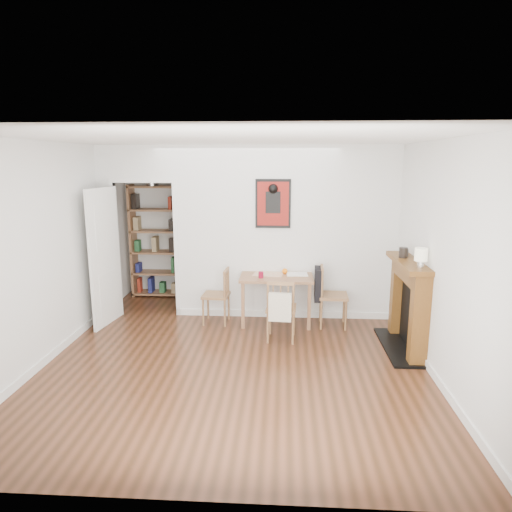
# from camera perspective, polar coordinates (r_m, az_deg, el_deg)

# --- Properties ---
(ground) EXTENTS (5.20, 5.20, 0.00)m
(ground) POSITION_cam_1_polar(r_m,az_deg,el_deg) (5.91, -2.28, -11.85)
(ground) COLOR #552E1B
(ground) RESTS_ON ground
(room_shell) EXTENTS (5.20, 5.20, 5.20)m
(room_shell) POSITION_cam_1_polar(r_m,az_deg,el_deg) (6.82, -0.41, 2.79)
(room_shell) COLOR silver
(room_shell) RESTS_ON ground
(dining_table) EXTENTS (1.06, 0.67, 0.72)m
(dining_table) POSITION_cam_1_polar(r_m,az_deg,el_deg) (6.71, 2.57, -3.18)
(dining_table) COLOR brown
(dining_table) RESTS_ON ground
(chair_left) EXTENTS (0.44, 0.44, 0.83)m
(chair_left) POSITION_cam_1_polar(r_m,az_deg,el_deg) (6.78, -5.03, -4.99)
(chair_left) COLOR olive
(chair_left) RESTS_ON ground
(chair_right) EXTENTS (0.53, 0.47, 0.89)m
(chair_right) POSITION_cam_1_polar(r_m,az_deg,el_deg) (6.70, 9.47, -4.87)
(chair_right) COLOR olive
(chair_right) RESTS_ON ground
(chair_front) EXTENTS (0.45, 0.51, 0.86)m
(chair_front) POSITION_cam_1_polar(r_m,az_deg,el_deg) (6.13, 3.18, -6.60)
(chair_front) COLOR olive
(chair_front) RESTS_ON ground
(bookshelf) EXTENTS (0.83, 0.33, 1.97)m
(bookshelf) POSITION_cam_1_polar(r_m,az_deg,el_deg) (8.22, -12.50, 1.77)
(bookshelf) COLOR brown
(bookshelf) RESTS_ON ground
(fireplace) EXTENTS (0.45, 1.25, 1.16)m
(fireplace) POSITION_cam_1_polar(r_m,az_deg,el_deg) (6.11, 18.60, -5.50)
(fireplace) COLOR brown
(fireplace) RESTS_ON ground
(red_glass) EXTENTS (0.07, 0.07, 0.09)m
(red_glass) POSITION_cam_1_polar(r_m,az_deg,el_deg) (6.54, 0.63, -2.36)
(red_glass) COLOR maroon
(red_glass) RESTS_ON dining_table
(orange_fruit) EXTENTS (0.08, 0.08, 0.08)m
(orange_fruit) POSITION_cam_1_polar(r_m,az_deg,el_deg) (6.79, 3.62, -1.90)
(orange_fruit) COLOR orange
(orange_fruit) RESTS_ON dining_table
(placemat) EXTENTS (0.49, 0.40, 0.00)m
(placemat) POSITION_cam_1_polar(r_m,az_deg,el_deg) (6.77, 1.57, -2.25)
(placemat) COLOR beige
(placemat) RESTS_ON dining_table
(notebook) EXTENTS (0.32, 0.24, 0.02)m
(notebook) POSITION_cam_1_polar(r_m,az_deg,el_deg) (6.76, 5.15, -2.29)
(notebook) COLOR white
(notebook) RESTS_ON dining_table
(mantel_lamp) EXTENTS (0.15, 0.15, 0.23)m
(mantel_lamp) POSITION_cam_1_polar(r_m,az_deg,el_deg) (5.56, 19.92, 0.03)
(mantel_lamp) COLOR silver
(mantel_lamp) RESTS_ON fireplace
(ceramic_jar_a) EXTENTS (0.11, 0.11, 0.13)m
(ceramic_jar_a) POSITION_cam_1_polar(r_m,az_deg,el_deg) (6.09, 17.94, 0.41)
(ceramic_jar_a) COLOR black
(ceramic_jar_a) RESTS_ON fireplace
(ceramic_jar_b) EXTENTS (0.07, 0.07, 0.09)m
(ceramic_jar_b) POSITION_cam_1_polar(r_m,az_deg,el_deg) (6.20, 18.19, 0.39)
(ceramic_jar_b) COLOR black
(ceramic_jar_b) RESTS_ON fireplace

